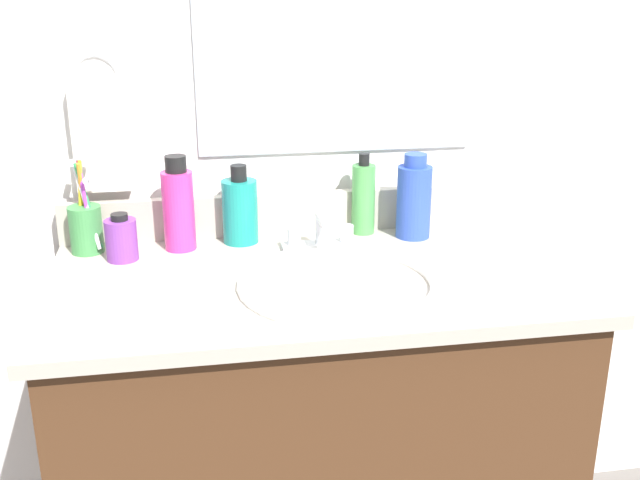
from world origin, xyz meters
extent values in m
cube|color=#4C2D19|center=(0.00, 0.00, 0.37)|extent=(0.96, 0.49, 0.75)
cube|color=#B2A899|center=(0.00, 0.00, 0.76)|extent=(1.00, 0.54, 0.03)
cube|color=#B2A899|center=(0.00, 0.26, 0.82)|extent=(1.00, 0.02, 0.09)
cube|color=white|center=(0.00, 0.32, 0.65)|extent=(2.10, 0.04, 1.30)
cube|color=#B2BCC6|center=(0.10, 0.30, 1.22)|extent=(0.60, 0.01, 0.56)
torus|color=silver|center=(-0.40, 0.30, 1.11)|extent=(0.10, 0.01, 0.10)
cube|color=silver|center=(-0.40, 0.28, 0.99)|extent=(0.11, 0.04, 0.22)
torus|color=white|center=(0.04, -0.06, 0.78)|extent=(0.38, 0.38, 0.02)
ellipsoid|color=white|center=(0.04, -0.06, 0.73)|extent=(0.32, 0.32, 0.11)
cylinder|color=#B2B5BA|center=(0.04, -0.06, 0.70)|extent=(0.04, 0.04, 0.01)
cube|color=silver|center=(0.04, 0.14, 0.78)|extent=(0.16, 0.05, 0.01)
cylinder|color=silver|center=(0.04, 0.14, 0.81)|extent=(0.02, 0.02, 0.06)
cylinder|color=silver|center=(0.04, 0.11, 0.84)|extent=(0.02, 0.09, 0.02)
cylinder|color=silver|center=(-0.02, 0.14, 0.80)|extent=(0.03, 0.03, 0.04)
cylinder|color=silver|center=(0.09, 0.14, 0.80)|extent=(0.03, 0.03, 0.04)
cylinder|color=teal|center=(-0.12, 0.21, 0.84)|extent=(0.07, 0.07, 0.13)
cylinder|color=black|center=(-0.12, 0.21, 0.92)|extent=(0.03, 0.03, 0.03)
cylinder|color=#4C9E4C|center=(0.15, 0.23, 0.85)|extent=(0.05, 0.05, 0.15)
cylinder|color=black|center=(0.15, 0.23, 0.94)|extent=(0.02, 0.02, 0.03)
cylinder|color=#7A3899|center=(-0.36, 0.15, 0.81)|extent=(0.06, 0.06, 0.08)
cylinder|color=black|center=(-0.36, 0.15, 0.86)|extent=(0.03, 0.03, 0.01)
cylinder|color=#D8338C|center=(-0.25, 0.19, 0.85)|extent=(0.06, 0.06, 0.16)
cylinder|color=black|center=(-0.25, 0.19, 0.95)|extent=(0.04, 0.04, 0.03)
cylinder|color=#2D4CB2|center=(0.25, 0.18, 0.85)|extent=(0.07, 0.07, 0.15)
cylinder|color=#2D4CB2|center=(0.25, 0.18, 0.94)|extent=(0.05, 0.05, 0.03)
cylinder|color=#3F8C47|center=(-0.43, 0.21, 0.82)|extent=(0.07, 0.07, 0.10)
cylinder|color=#B23FBF|center=(-0.43, 0.20, 0.86)|extent=(0.02, 0.02, 0.16)
cube|color=white|center=(-0.42, 0.19, 0.93)|extent=(0.01, 0.02, 0.01)
cylinder|color=#D8333F|center=(-0.43, 0.22, 0.87)|extent=(0.02, 0.04, 0.18)
cube|color=white|center=(-0.43, 0.23, 0.95)|extent=(0.01, 0.02, 0.01)
cylinder|color=white|center=(-0.43, 0.20, 0.87)|extent=(0.05, 0.05, 0.17)
cube|color=white|center=(-0.41, 0.18, 0.93)|extent=(0.01, 0.02, 0.02)
cylinder|color=yellow|center=(-0.44, 0.22, 0.87)|extent=(0.03, 0.04, 0.18)
cube|color=white|center=(-0.45, 0.23, 0.95)|extent=(0.01, 0.02, 0.01)
cylinder|color=green|center=(-0.42, 0.20, 0.87)|extent=(0.04, 0.02, 0.18)
cube|color=white|center=(-0.41, 0.19, 0.95)|extent=(0.01, 0.02, 0.01)
cylinder|color=orange|center=(-0.44, 0.22, 0.87)|extent=(0.01, 0.06, 0.18)
cube|color=white|center=(-0.44, 0.24, 0.95)|extent=(0.01, 0.02, 0.01)
camera|label=1|loc=(-0.22, -1.29, 1.30)|focal=42.06mm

